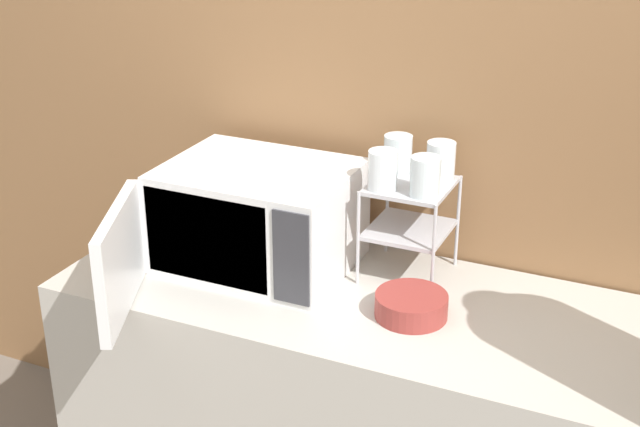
% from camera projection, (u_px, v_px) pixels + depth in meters
% --- Properties ---
extents(wall_back, '(8.00, 0.06, 2.60)m').
position_uv_depth(wall_back, '(413.00, 119.00, 2.67)').
color(wall_back, olive).
rests_on(wall_back, ground_plane).
extents(counter, '(1.76, 0.67, 0.88)m').
position_uv_depth(counter, '(360.00, 424.00, 2.70)').
color(counter, '#B7B2A8').
rests_on(counter, ground_plane).
extents(microwave, '(0.57, 0.83, 0.31)m').
position_uv_depth(microwave, '(252.00, 218.00, 2.64)').
color(microwave, silver).
rests_on(microwave, counter).
extents(dish_rack, '(0.23, 0.25, 0.29)m').
position_uv_depth(dish_rack, '(410.00, 210.00, 2.57)').
color(dish_rack, '#B2B2B7').
rests_on(dish_rack, counter).
extents(glass_front_left, '(0.08, 0.08, 0.11)m').
position_uv_depth(glass_front_left, '(383.00, 170.00, 2.48)').
color(glass_front_left, silver).
rests_on(glass_front_left, dish_rack).
extents(glass_back_right, '(0.08, 0.08, 0.11)m').
position_uv_depth(glass_back_right, '(441.00, 161.00, 2.55)').
color(glass_back_right, silver).
rests_on(glass_back_right, dish_rack).
extents(glass_front_right, '(0.08, 0.08, 0.11)m').
position_uv_depth(glass_front_right, '(425.00, 177.00, 2.43)').
color(glass_front_right, silver).
rests_on(glass_front_right, dish_rack).
extents(glass_back_left, '(0.08, 0.08, 0.11)m').
position_uv_depth(glass_back_left, '(399.00, 154.00, 2.60)').
color(glass_back_left, silver).
rests_on(glass_back_left, dish_rack).
extents(bowl, '(0.20, 0.20, 0.07)m').
position_uv_depth(bowl, '(411.00, 306.00, 2.41)').
color(bowl, maroon).
rests_on(bowl, counter).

